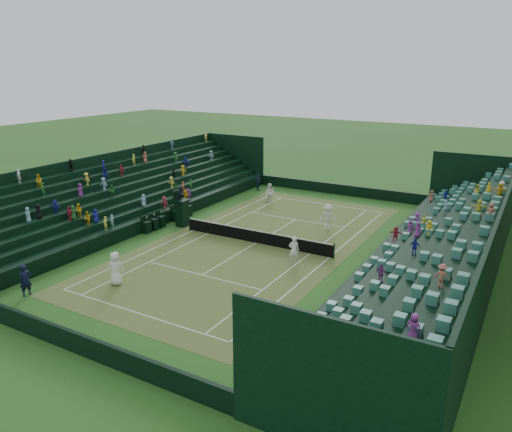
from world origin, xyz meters
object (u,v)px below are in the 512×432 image
object	(u,v)px
tennis_net	(256,236)
player_near_east	(294,250)
player_far_west	(270,193)
umpire_chair	(182,209)
player_near_west	(116,269)
player_far_east	(328,217)

from	to	relation	value
tennis_net	player_near_east	distance (m)	4.43
tennis_net	player_far_west	bearing A→B (deg)	113.32
tennis_net	player_near_east	size ratio (longest dim) A/B	6.45
player_near_east	umpire_chair	bearing A→B (deg)	-39.68
tennis_net	player_near_west	xyz separation A→B (m)	(-3.44, -9.89, 0.46)
tennis_net	player_far_east	xyz separation A→B (m)	(3.11, 5.51, 0.44)
umpire_chair	player_far_east	xyz separation A→B (m)	(10.06, 4.94, -0.37)
tennis_net	player_far_east	world-z (taller)	player_far_east
player_far_west	player_far_east	xyz separation A→B (m)	(7.39, -4.41, 0.07)
tennis_net	player_far_west	size ratio (longest dim) A/B	6.55
player_far_east	umpire_chair	bearing A→B (deg)	172.56
tennis_net	player_far_west	xyz separation A→B (m)	(-4.28, 9.92, 0.36)
player_near_east	player_near_west	bearing A→B (deg)	20.71
umpire_chair	player_far_east	bearing A→B (deg)	26.17
tennis_net	player_near_west	size ratio (longest dim) A/B	5.94
player_far_west	player_near_east	bearing A→B (deg)	-53.62
tennis_net	player_far_east	distance (m)	6.34
tennis_net	player_near_east	world-z (taller)	player_near_east
player_near_west	umpire_chair	bearing A→B (deg)	-91.15
umpire_chair	player_near_east	bearing A→B (deg)	-13.53
player_far_east	player_near_east	bearing A→B (deg)	-117.55
umpire_chair	player_far_west	size ratio (longest dim) A/B	1.75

